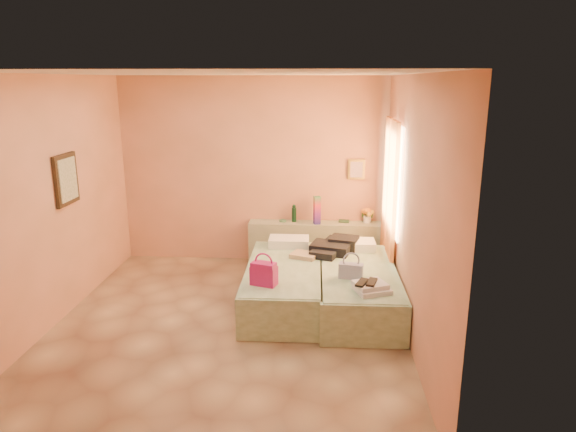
# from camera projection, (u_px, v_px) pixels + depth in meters

# --- Properties ---
(ground) EXTENTS (4.50, 4.50, 0.00)m
(ground) POSITION_uv_depth(u_px,v_px,m) (229.00, 324.00, 5.94)
(ground) COLOR tan
(ground) RESTS_ON ground
(room_walls) EXTENTS (4.02, 4.51, 2.81)m
(room_walls) POSITION_uv_depth(u_px,v_px,m) (251.00, 163.00, 6.01)
(room_walls) COLOR #E79D7B
(room_walls) RESTS_ON ground
(headboard_ledge) EXTENTS (2.05, 0.30, 0.65)m
(headboard_ledge) POSITION_uv_depth(u_px,v_px,m) (316.00, 243.00, 7.82)
(headboard_ledge) COLOR #A0A98A
(headboard_ledge) RESTS_ON ground
(bed_left) EXTENTS (0.93, 2.01, 0.50)m
(bed_left) POSITION_uv_depth(u_px,v_px,m) (285.00, 285.00, 6.42)
(bed_left) COLOR beige
(bed_left) RESTS_ON ground
(bed_right) EXTENTS (0.93, 2.01, 0.50)m
(bed_right) POSITION_uv_depth(u_px,v_px,m) (357.00, 289.00, 6.30)
(bed_right) COLOR beige
(bed_right) RESTS_ON ground
(water_bottle) EXTENTS (0.09, 0.09, 0.25)m
(water_bottle) POSITION_uv_depth(u_px,v_px,m) (294.00, 214.00, 7.75)
(water_bottle) COLOR #163D27
(water_bottle) RESTS_ON headboard_ledge
(rainbow_box) EXTENTS (0.12, 0.12, 0.42)m
(rainbow_box) POSITION_uv_depth(u_px,v_px,m) (317.00, 210.00, 7.62)
(rainbow_box) COLOR #B4166A
(rainbow_box) RESTS_ON headboard_ledge
(small_dish) EXTENTS (0.13, 0.13, 0.03)m
(small_dish) POSITION_uv_depth(u_px,v_px,m) (283.00, 221.00, 7.79)
(small_dish) COLOR #4B8B60
(small_dish) RESTS_ON headboard_ledge
(green_book) EXTENTS (0.17, 0.13, 0.03)m
(green_book) POSITION_uv_depth(u_px,v_px,m) (344.00, 221.00, 7.77)
(green_book) COLOR #284B33
(green_book) RESTS_ON headboard_ledge
(flower_vase) EXTENTS (0.22, 0.22, 0.27)m
(flower_vase) POSITION_uv_depth(u_px,v_px,m) (367.00, 214.00, 7.71)
(flower_vase) COLOR white
(flower_vase) RESTS_ON headboard_ledge
(magenta_handbag) EXTENTS (0.32, 0.24, 0.27)m
(magenta_handbag) POSITION_uv_depth(u_px,v_px,m) (264.00, 273.00, 5.75)
(magenta_handbag) COLOR #B4166A
(magenta_handbag) RESTS_ON bed_left
(khaki_garment) EXTENTS (0.40, 0.36, 0.06)m
(khaki_garment) POSITION_uv_depth(u_px,v_px,m) (304.00, 255.00, 6.67)
(khaki_garment) COLOR tan
(khaki_garment) RESTS_ON bed_left
(clothes_pile) EXTENTS (0.68, 0.68, 0.16)m
(clothes_pile) POSITION_uv_depth(u_px,v_px,m) (334.00, 247.00, 6.83)
(clothes_pile) COLOR black
(clothes_pile) RESTS_ON bed_right
(blue_handbag) EXTENTS (0.29, 0.17, 0.18)m
(blue_handbag) POSITION_uv_depth(u_px,v_px,m) (351.00, 271.00, 5.95)
(blue_handbag) COLOR #394989
(blue_handbag) RESTS_ON bed_right
(towel_stack) EXTENTS (0.43, 0.40, 0.10)m
(towel_stack) POSITION_uv_depth(u_px,v_px,m) (372.00, 287.00, 5.58)
(towel_stack) COLOR white
(towel_stack) RESTS_ON bed_right
(sandal_pair) EXTENTS (0.25, 0.28, 0.02)m
(sandal_pair) POSITION_uv_depth(u_px,v_px,m) (367.00, 283.00, 5.55)
(sandal_pair) COLOR black
(sandal_pair) RESTS_ON towel_stack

